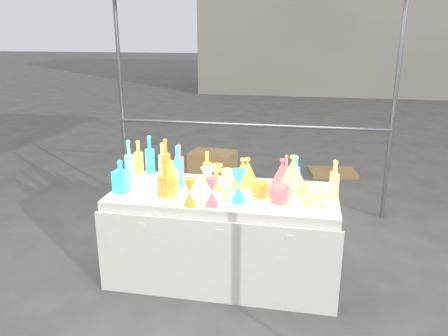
% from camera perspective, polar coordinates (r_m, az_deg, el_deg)
% --- Properties ---
extents(ground, '(80.00, 80.00, 0.00)m').
position_cam_1_polar(ground, '(3.84, 0.00, -13.65)').
color(ground, slate).
rests_on(ground, ground).
extents(display_table, '(1.84, 0.83, 0.75)m').
position_cam_1_polar(display_table, '(3.66, -0.03, -8.69)').
color(display_table, white).
rests_on(display_table, ground).
extents(background_building, '(14.00, 6.00, 6.00)m').
position_cam_1_polar(background_building, '(17.59, 23.35, 19.34)').
color(background_building, '#A79E8B').
rests_on(background_building, ground).
extents(cardboard_box_closed, '(0.64, 0.51, 0.43)m').
position_cam_1_polar(cardboard_box_closed, '(5.99, -1.47, 0.18)').
color(cardboard_box_closed, '#A27D49').
rests_on(cardboard_box_closed, ground).
extents(cardboard_box_flat, '(0.72, 0.56, 0.06)m').
position_cam_1_polar(cardboard_box_flat, '(6.53, 14.02, -0.58)').
color(cardboard_box_flat, '#A27D49').
rests_on(cardboard_box_flat, ground).
extents(bottle_0, '(0.10, 0.10, 0.31)m').
position_cam_1_polar(bottle_0, '(4.01, -11.10, 1.45)').
color(bottle_0, red).
rests_on(bottle_0, display_table).
extents(bottle_1, '(0.09, 0.09, 0.35)m').
position_cam_1_polar(bottle_1, '(3.98, -9.67, 1.75)').
color(bottle_1, '#198E25').
rests_on(bottle_1, display_table).
extents(bottle_2, '(0.10, 0.10, 0.37)m').
position_cam_1_polar(bottle_2, '(3.77, -7.62, 1.10)').
color(bottle_2, gold).
rests_on(bottle_2, display_table).
extents(bottle_3, '(0.11, 0.11, 0.31)m').
position_cam_1_polar(bottle_3, '(3.79, -5.86, 0.83)').
color(bottle_3, '#241CA7').
rests_on(bottle_3, display_table).
extents(bottle_4, '(0.07, 0.07, 0.31)m').
position_cam_1_polar(bottle_4, '(3.87, -8.03, 1.05)').
color(bottle_4, '#166D8D').
rests_on(bottle_4, display_table).
extents(bottle_5, '(0.10, 0.10, 0.37)m').
position_cam_1_polar(bottle_5, '(3.79, -12.27, 0.91)').
color(bottle_5, '#C52778').
rests_on(bottle_5, display_table).
extents(bottle_6, '(0.08, 0.08, 0.28)m').
position_cam_1_polar(bottle_6, '(3.69, -2.21, 0.13)').
color(bottle_6, red).
rests_on(bottle_6, display_table).
extents(bottle_7, '(0.10, 0.10, 0.36)m').
position_cam_1_polar(bottle_7, '(3.60, -6.05, 0.25)').
color(bottle_7, '#198E25').
rests_on(bottle_7, display_table).
extents(decanter_0, '(0.12, 0.12, 0.26)m').
position_cam_1_polar(decanter_0, '(3.51, -6.89, -1.02)').
color(decanter_0, red).
rests_on(decanter_0, display_table).
extents(decanter_1, '(0.13, 0.13, 0.25)m').
position_cam_1_polar(decanter_1, '(3.42, -7.60, -1.64)').
color(decanter_1, gold).
rests_on(decanter_1, display_table).
extents(decanter_2, '(0.12, 0.12, 0.26)m').
position_cam_1_polar(decanter_2, '(3.58, -13.35, -1.00)').
color(decanter_2, '#198E25').
rests_on(decanter_2, display_table).
extents(hourglass_0, '(0.13, 0.13, 0.21)m').
position_cam_1_polar(hourglass_0, '(3.22, -4.51, -3.18)').
color(hourglass_0, gold).
rests_on(hourglass_0, display_table).
extents(hourglass_1, '(0.13, 0.13, 0.21)m').
position_cam_1_polar(hourglass_1, '(3.20, -1.59, -3.15)').
color(hourglass_1, '#241CA7').
rests_on(hourglass_1, display_table).
extents(hourglass_2, '(0.12, 0.12, 0.23)m').
position_cam_1_polar(hourglass_2, '(3.33, 0.47, -2.19)').
color(hourglass_2, '#166D8D').
rests_on(hourglass_2, display_table).
extents(hourglass_3, '(0.14, 0.14, 0.22)m').
position_cam_1_polar(hourglass_3, '(3.44, -2.16, -1.67)').
color(hourglass_3, '#C52778').
rests_on(hourglass_3, display_table).
extents(hourglass_4, '(0.12, 0.12, 0.20)m').
position_cam_1_polar(hourglass_4, '(3.55, -0.99, -1.15)').
color(hourglass_4, red).
rests_on(hourglass_4, display_table).
extents(hourglass_5, '(0.13, 0.13, 0.25)m').
position_cam_1_polar(hourglass_5, '(3.28, 1.88, -2.36)').
color(hourglass_5, '#198E25').
rests_on(hourglass_5, display_table).
extents(globe_0, '(0.23, 0.23, 0.14)m').
position_cam_1_polar(globe_0, '(3.34, 11.45, -3.28)').
color(globe_0, red).
rests_on(globe_0, display_table).
extents(globe_1, '(0.19, 0.19, 0.15)m').
position_cam_1_polar(globe_1, '(3.31, 11.88, -3.47)').
color(globe_1, '#166D8D').
rests_on(globe_1, display_table).
extents(globe_2, '(0.17, 0.17, 0.12)m').
position_cam_1_polar(globe_2, '(3.42, 4.68, -2.71)').
color(globe_2, gold).
rests_on(globe_2, display_table).
extents(globe_3, '(0.23, 0.23, 0.14)m').
position_cam_1_polar(globe_3, '(3.30, 7.23, -3.33)').
color(globe_3, '#241CA7').
rests_on(globe_3, display_table).
extents(lampshade_0, '(0.22, 0.22, 0.23)m').
position_cam_1_polar(lampshade_0, '(3.64, 2.47, -0.50)').
color(lampshade_0, '#C9DD2E').
rests_on(lampshade_0, display_table).
extents(lampshade_1, '(0.24, 0.24, 0.23)m').
position_cam_1_polar(lampshade_1, '(3.65, 3.07, -0.42)').
color(lampshade_1, '#C9DD2E').
rests_on(lampshade_1, display_table).
extents(lampshade_2, '(0.20, 0.20, 0.23)m').
position_cam_1_polar(lampshade_2, '(3.65, 7.61, -0.55)').
color(lampshade_2, '#241CA7').
rests_on(lampshade_2, display_table).
extents(lampshade_3, '(0.27, 0.27, 0.29)m').
position_cam_1_polar(lampshade_3, '(3.55, 8.99, -0.66)').
color(lampshade_3, '#166D8D').
rests_on(lampshade_3, display_table).
extents(bottle_8, '(0.08, 0.08, 0.27)m').
position_cam_1_polar(bottle_8, '(3.64, 9.44, -0.43)').
color(bottle_8, '#198E25').
rests_on(bottle_8, display_table).
extents(bottle_9, '(0.08, 0.08, 0.28)m').
position_cam_1_polar(bottle_9, '(3.55, 14.15, -1.08)').
color(bottle_9, gold).
rests_on(bottle_9, display_table).
extents(bottle_10, '(0.08, 0.08, 0.28)m').
position_cam_1_polar(bottle_10, '(3.62, 8.11, -0.39)').
color(bottle_10, '#241CA7').
rests_on(bottle_10, display_table).
extents(bottle_11, '(0.08, 0.08, 0.30)m').
position_cam_1_polar(bottle_11, '(3.43, 14.26, -1.50)').
color(bottle_11, '#166D8D').
rests_on(bottle_11, display_table).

